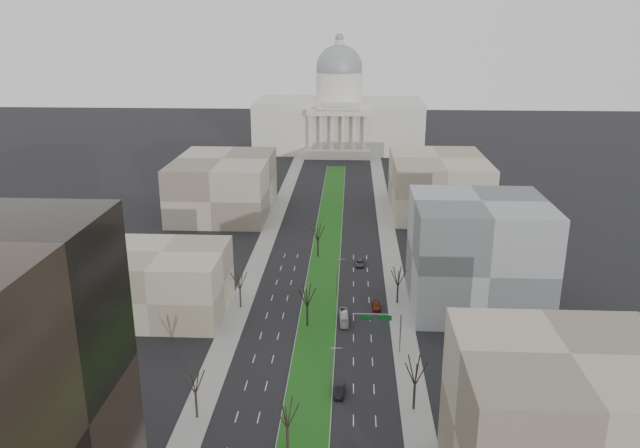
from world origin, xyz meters
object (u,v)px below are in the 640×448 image
(car_black, at_px, (340,391))
(car_grey_far, at_px, (360,263))
(car_red, at_px, (376,306))
(box_van, at_px, (344,318))

(car_black, relative_size, car_grey_far, 0.94)
(car_red, height_order, box_van, box_van)
(car_red, xyz_separation_m, box_van, (-6.95, -6.73, 0.37))
(car_black, height_order, car_red, car_black)
(car_grey_far, bearing_deg, box_van, -94.39)
(car_grey_far, bearing_deg, car_red, -80.51)
(car_red, bearing_deg, car_grey_far, 94.83)
(car_black, distance_m, car_grey_far, 58.98)
(car_black, xyz_separation_m, car_grey_far, (3.97, 58.84, -0.08))
(box_van, bearing_deg, car_red, 41.40)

